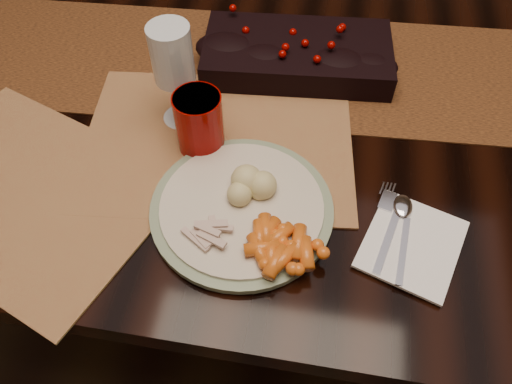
% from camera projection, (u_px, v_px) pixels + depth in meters
% --- Properties ---
extents(floor, '(5.00, 5.00, 0.00)m').
position_uv_depth(floor, '(282.00, 276.00, 1.51)').
color(floor, black).
rests_on(floor, ground).
extents(dining_table, '(1.80, 1.00, 0.75)m').
position_uv_depth(dining_table, '(288.00, 204.00, 1.21)').
color(dining_table, black).
rests_on(dining_table, floor).
extents(table_runner, '(1.59, 0.42, 0.00)m').
position_uv_depth(table_runner, '(323.00, 70.00, 0.93)').
color(table_runner, black).
rests_on(table_runner, dining_table).
extents(centerpiece, '(0.35, 0.20, 0.07)m').
position_uv_depth(centerpiece, '(297.00, 51.00, 0.90)').
color(centerpiece, black).
rests_on(centerpiece, table_runner).
extents(placemat_main, '(0.47, 0.37, 0.00)m').
position_uv_depth(placemat_main, '(218.00, 141.00, 0.82)').
color(placemat_main, '#946753').
rests_on(placemat_main, dining_table).
extents(placemat_second, '(0.49, 0.43, 0.00)m').
position_uv_depth(placemat_second, '(27.00, 192.00, 0.76)').
color(placemat_second, brown).
rests_on(placemat_second, dining_table).
extents(dinner_plate, '(0.35, 0.35, 0.01)m').
position_uv_depth(dinner_plate, '(242.00, 208.00, 0.73)').
color(dinner_plate, beige).
rests_on(dinner_plate, placemat_main).
extents(baby_carrots, '(0.13, 0.12, 0.02)m').
position_uv_depth(baby_carrots, '(274.00, 239.00, 0.68)').
color(baby_carrots, '#D65D16').
rests_on(baby_carrots, dinner_plate).
extents(mashed_potatoes, '(0.08, 0.07, 0.04)m').
position_uv_depth(mashed_potatoes, '(247.00, 182.00, 0.72)').
color(mashed_potatoes, '#F2DF97').
rests_on(mashed_potatoes, dinner_plate).
extents(turkey_shreds, '(0.08, 0.07, 0.01)m').
position_uv_depth(turkey_shreds, '(206.00, 233.00, 0.68)').
color(turkey_shreds, beige).
rests_on(turkey_shreds, dinner_plate).
extents(napkin, '(0.16, 0.18, 0.00)m').
position_uv_depth(napkin, '(412.00, 244.00, 0.70)').
color(napkin, white).
rests_on(napkin, placemat_main).
extents(fork, '(0.06, 0.14, 0.00)m').
position_uv_depth(fork, '(387.00, 231.00, 0.70)').
color(fork, white).
rests_on(fork, napkin).
extents(spoon, '(0.04, 0.14, 0.00)m').
position_uv_depth(spoon, '(403.00, 236.00, 0.70)').
color(spoon, '#B3B5C8').
rests_on(spoon, napkin).
extents(red_cup, '(0.08, 0.08, 0.10)m').
position_uv_depth(red_cup, '(199.00, 123.00, 0.77)').
color(red_cup, '#810300').
rests_on(red_cup, placemat_main).
extents(wine_glass, '(0.07, 0.07, 0.18)m').
position_uv_depth(wine_glass, '(175.00, 77.00, 0.78)').
color(wine_glass, silver).
rests_on(wine_glass, dining_table).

